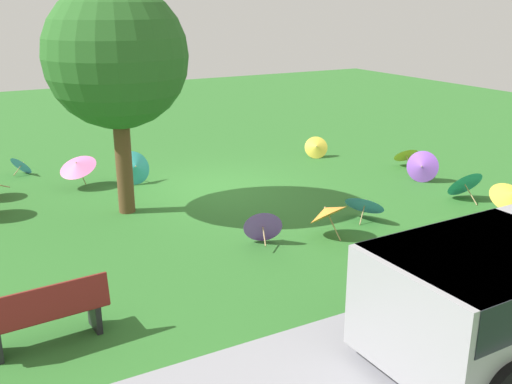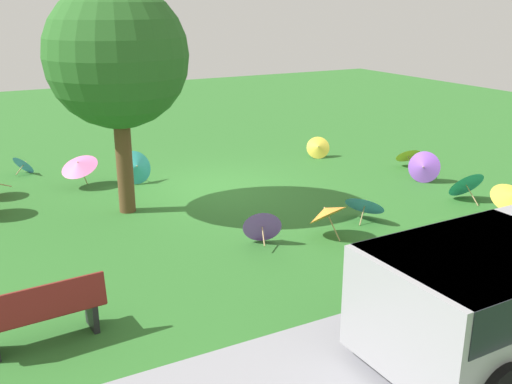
{
  "view_description": "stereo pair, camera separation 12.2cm",
  "coord_description": "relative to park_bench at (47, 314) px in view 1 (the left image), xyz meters",
  "views": [
    {
      "loc": [
        5.68,
        12.35,
        4.36
      ],
      "look_at": [
        0.09,
        2.24,
        0.6
      ],
      "focal_mm": 41.17,
      "sensor_mm": 36.0,
      "label": 1
    },
    {
      "loc": [
        5.57,
        12.41,
        4.36
      ],
      "look_at": [
        0.09,
        2.24,
        0.6
      ],
      "focal_mm": 41.17,
      "sensor_mm": 36.0,
      "label": 2
    }
  ],
  "objects": [
    {
      "name": "parasol_purple_2",
      "position": [
        -9.65,
        -3.14,
        -0.06
      ],
      "size": [
        0.77,
        0.84,
        0.8
      ],
      "color": "tan",
      "rests_on": "ground"
    },
    {
      "name": "parasol_blue_1",
      "position": [
        -0.92,
        -8.72,
        -0.19
      ],
      "size": [
        0.72,
        0.77,
        0.56
      ],
      "color": "tan",
      "rests_on": "ground"
    },
    {
      "name": "parasol_orange_0",
      "position": [
        -5.44,
        -1.34,
        0.05
      ],
      "size": [
        0.95,
        0.91,
        0.8
      ],
      "color": "tan",
      "rests_on": "ground"
    },
    {
      "name": "parasol_purple_0",
      "position": [
        -4.2,
        -1.67,
        -0.1
      ],
      "size": [
        0.85,
        0.83,
        0.74
      ],
      "color": "tan",
      "rests_on": "ground"
    },
    {
      "name": "park_bench",
      "position": [
        0.0,
        0.0,
        0.0
      ],
      "size": [
        1.63,
        0.58,
        0.9
      ],
      "color": "maroon",
      "rests_on": "ground"
    },
    {
      "name": "road_strip",
      "position": [
        -4.79,
        3.08,
        -0.46
      ],
      "size": [
        40.0,
        3.7,
        0.01
      ],
      "primitive_type": "cube",
      "color": "gray",
      "rests_on": "ground"
    },
    {
      "name": "parasol_yellow_0",
      "position": [
        -10.31,
        -4.44,
        -0.1
      ],
      "size": [
        0.83,
        0.76,
        0.63
      ],
      "color": "tan",
      "rests_on": "ground"
    },
    {
      "name": "parasol_blue_4",
      "position": [
        -6.64,
        -1.65,
        -0.08
      ],
      "size": [
        1.06,
        1.09,
        0.69
      ],
      "color": "tan",
      "rests_on": "ground"
    },
    {
      "name": "parasol_yellow_1",
      "position": [
        -8.7,
        -6.44,
        -0.14
      ],
      "size": [
        0.81,
        0.75,
        0.65
      ],
      "color": "tan",
      "rests_on": "ground"
    },
    {
      "name": "parasol_pink_1",
      "position": [
        -1.95,
        -6.85,
        0.11
      ],
      "size": [
        1.26,
        1.26,
        0.83
      ],
      "color": "tan",
      "rests_on": "ground"
    },
    {
      "name": "parasol_teal_0",
      "position": [
        -9.52,
        -1.68,
        -0.05
      ],
      "size": [
        0.92,
        0.89,
        0.8
      ],
      "color": "tan",
      "rests_on": "ground"
    },
    {
      "name": "shade_tree",
      "position": [
        -2.46,
        -4.59,
        2.83
      ],
      "size": [
        2.93,
        2.93,
        4.78
      ],
      "color": "brown",
      "rests_on": "ground"
    },
    {
      "name": "ground",
      "position": [
        -4.79,
        -5.06,
        -0.47
      ],
      "size": [
        40.0,
        40.0,
        0.0
      ],
      "primitive_type": "plane",
      "color": "#2D6B28"
    },
    {
      "name": "parasol_yellow_2",
      "position": [
        -9.24,
        -0.18,
        0.09
      ],
      "size": [
        1.05,
        1.03,
        0.84
      ],
      "color": "tan",
      "rests_on": "ground"
    },
    {
      "name": "parasol_teal_1",
      "position": [
        -3.26,
        -6.5,
        -0.04
      ],
      "size": [
        0.91,
        0.88,
        0.86
      ],
      "color": "tan",
      "rests_on": "ground"
    }
  ]
}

